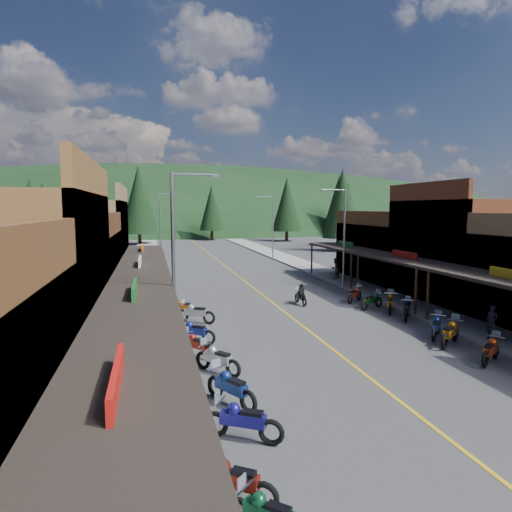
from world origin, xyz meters
TOP-DOWN VIEW (x-y plane):
  - ground at (0.00, 0.00)m, footprint 220.00×220.00m
  - centerline at (0.00, 20.00)m, footprint 0.15×90.00m
  - sidewalk_west at (-8.70, 20.00)m, footprint 3.40×94.00m
  - sidewalk_east at (8.70, 20.00)m, footprint 3.40×94.00m
  - shop_west_2 at (-13.75, 1.70)m, footprint 10.90×9.00m
  - shop_west_3 at (-13.78, 11.30)m, footprint 10.90×10.20m
  - shop_east_2 at (13.78, 1.70)m, footprint 10.90×9.00m
  - shop_east_3 at (13.75, 11.30)m, footprint 10.90×10.20m
  - streetlight_0 at (-6.95, -6.00)m, footprint 2.16×0.18m
  - streetlight_1 at (-6.95, 22.00)m, footprint 2.16×0.18m
  - streetlight_2 at (6.95, 8.00)m, footprint 2.16×0.18m
  - streetlight_3 at (6.95, 30.00)m, footprint 2.16×0.18m
  - ridge_hill at (0.00, 135.00)m, footprint 310.00×140.00m
  - pine_1 at (-24.00, 70.00)m, footprint 5.88×5.88m
  - pine_2 at (-10.00, 58.00)m, footprint 6.72×6.72m
  - pine_3 at (4.00, 66.00)m, footprint 5.04×5.04m
  - pine_4 at (18.00, 60.00)m, footprint 5.88×5.88m
  - pine_5 at (34.00, 72.00)m, footprint 6.72×6.72m
  - pine_6 at (46.00, 64.00)m, footprint 5.04×5.04m
  - pine_7 at (-32.00, 76.00)m, footprint 5.88×5.88m
  - pine_8 at (-22.00, 40.00)m, footprint 4.48×4.48m
  - pine_9 at (24.00, 45.00)m, footprint 4.93×4.93m
  - pine_10 at (-18.00, 50.00)m, footprint 5.38×5.38m
  - pine_11 at (20.00, 38.00)m, footprint 5.82×5.82m
  - bike_west_0 at (-5.90, -17.93)m, footprint 1.78×1.73m
  - bike_west_1 at (-6.38, -16.75)m, footprint 2.08×1.73m
  - bike_west_2 at (-5.65, -14.15)m, footprint 2.36×1.82m
  - bike_west_3 at (-5.58, -11.79)m, footprint 1.87×2.41m
  - bike_west_4 at (-5.59, -8.81)m, footprint 2.00×2.20m
  - bike_west_5 at (-6.21, -6.57)m, footprint 1.77×2.07m
  - bike_west_6 at (-6.10, -4.51)m, footprint 2.21×1.88m
  - bike_west_7 at (-5.68, -0.72)m, footprint 2.35×1.80m
  - bike_west_8 at (-6.23, 1.48)m, footprint 1.89×1.65m
  - bike_east_3 at (5.70, -10.19)m, footprint 2.16×1.81m
  - bike_east_4 at (5.63, -7.63)m, footprint 2.32×2.06m
  - bike_east_5 at (5.76, -6.35)m, footprint 1.99×2.11m
  - bike_east_6 at (6.43, -2.56)m, footprint 1.82×2.18m
  - bike_east_7 at (6.37, -0.76)m, footprint 1.84×2.39m
  - bike_east_8 at (5.71, 0.40)m, footprint 2.18×1.57m
  - bike_east_9 at (5.55, 2.57)m, footprint 2.01×1.90m
  - rider_on_bike at (1.70, 2.74)m, footprint 0.74×1.93m
  - pedestrian_east_a at (7.88, -7.63)m, footprint 0.54×0.69m
  - pedestrian_east_b at (8.05, 11.93)m, footprint 1.05×0.93m

SIDE VIEW (x-z plane):
  - ground at x=0.00m, z-range 0.00..0.00m
  - ridge_hill at x=0.00m, z-range -30.00..30.00m
  - centerline at x=0.00m, z-range 0.00..0.01m
  - sidewalk_west at x=-8.70m, z-range 0.00..0.15m
  - sidewalk_east at x=8.70m, z-range 0.00..0.15m
  - bike_west_0 at x=-5.90m, z-range 0.00..1.06m
  - bike_west_8 at x=-6.23m, z-range 0.00..1.08m
  - rider_on_bike at x=1.70m, z-range -0.14..1.30m
  - bike_west_1 at x=-6.38m, z-range 0.00..1.17m
  - bike_west_5 at x=-6.21m, z-range 0.00..1.18m
  - bike_east_9 at x=5.55m, z-range 0.00..1.19m
  - bike_east_8 at x=5.71m, z-range 0.00..1.20m
  - bike_east_3 at x=5.70m, z-range 0.00..1.22m
  - bike_east_6 at x=6.43m, z-range 0.00..1.23m
  - bike_east_5 at x=5.76m, z-range 0.00..1.24m
  - bike_west_6 at x=-6.10m, z-range 0.00..1.26m
  - bike_west_4 at x=-5.59m, z-range 0.00..1.28m
  - bike_west_7 at x=-5.68m, z-range 0.00..1.30m
  - bike_west_2 at x=-5.65m, z-range 0.00..1.31m
  - bike_east_7 at x=6.37m, z-range 0.00..1.33m
  - bike_east_4 at x=5.63m, z-range 0.00..1.34m
  - bike_west_3 at x=-5.58m, z-range 0.00..1.34m
  - pedestrian_east_a at x=7.88m, z-range 0.15..1.82m
  - pedestrian_east_b at x=8.05m, z-range 0.15..2.02m
  - shop_east_3 at x=13.75m, z-range -0.57..5.63m
  - shop_west_2 at x=-13.75m, z-range -0.57..5.63m
  - shop_east_2 at x=13.78m, z-range -0.58..7.62m
  - shop_west_3 at x=-13.78m, z-range -0.58..7.62m
  - streetlight_0 at x=-6.95m, z-range 0.46..8.46m
  - streetlight_1 at x=-6.95m, z-range 0.46..8.46m
  - streetlight_2 at x=6.95m, z-range 0.46..8.46m
  - streetlight_3 at x=6.95m, z-range 0.46..8.46m
  - pine_8 at x=-22.00m, z-range 0.98..10.98m
  - pine_9 at x=24.00m, z-range 0.98..11.78m
  - pine_3 at x=4.00m, z-range 0.98..11.98m
  - pine_6 at x=46.00m, z-range 0.98..11.98m
  - pine_10 at x=-18.00m, z-range 0.98..12.58m
  - pine_11 at x=20.00m, z-range 0.99..13.39m
  - pine_1 at x=-24.00m, z-range 0.99..13.49m
  - pine_4 at x=18.00m, z-range 0.99..13.49m
  - pine_7 at x=-32.00m, z-range 0.99..13.49m
  - pine_2 at x=-10.00m, z-range 0.99..14.99m
  - pine_5 at x=34.00m, z-range 0.99..14.99m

